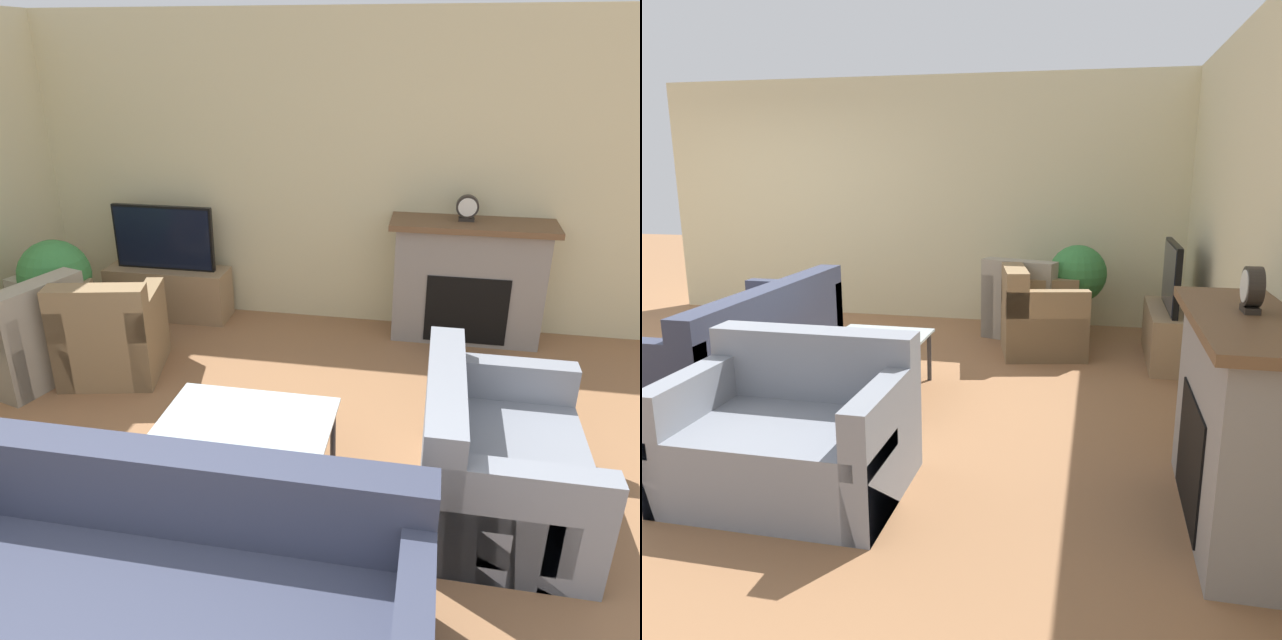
# 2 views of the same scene
# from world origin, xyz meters

# --- Properties ---
(ground_plane) EXTENTS (20.00, 20.00, 0.00)m
(ground_plane) POSITION_xyz_m (0.00, 0.00, 0.00)
(ground_plane) COLOR #936642
(wall_back) EXTENTS (7.80, 0.06, 2.70)m
(wall_back) POSITION_xyz_m (0.00, 4.56, 1.35)
(wall_back) COLOR beige
(wall_back) RESTS_ON ground_plane
(wall_left) EXTENTS (0.06, 7.53, 2.70)m
(wall_left) POSITION_xyz_m (-2.43, 2.27, 1.35)
(wall_left) COLOR beige
(wall_left) RESTS_ON ground_plane
(fireplace) EXTENTS (1.37, 0.48, 1.06)m
(fireplace) POSITION_xyz_m (1.54, 4.32, 0.56)
(fireplace) COLOR gray
(fireplace) RESTS_ON ground_plane
(tv_stand) EXTENTS (1.16, 0.36, 0.48)m
(tv_stand) POSITION_xyz_m (-1.23, 4.27, 0.24)
(tv_stand) COLOR #997A56
(tv_stand) RESTS_ON ground_plane
(tv) EXTENTS (0.95, 0.06, 0.60)m
(tv) POSITION_xyz_m (-1.23, 4.27, 0.78)
(tv) COLOR black
(tv) RESTS_ON tv_stand
(couch_sectional) EXTENTS (2.28, 0.94, 0.82)m
(couch_sectional) POSITION_xyz_m (0.19, 0.82, 0.29)
(couch_sectional) COLOR #33384C
(couch_sectional) RESTS_ON ground_plane
(couch_loveseat) EXTENTS (0.89, 1.21, 0.82)m
(couch_loveseat) POSITION_xyz_m (1.65, 2.05, 0.29)
(couch_loveseat) COLOR gray
(couch_loveseat) RESTS_ON ground_plane
(armchair_by_window) EXTENTS (0.97, 0.95, 0.82)m
(armchair_by_window) POSITION_xyz_m (-1.87, 2.94, 0.30)
(armchair_by_window) COLOR #9E937F
(armchair_by_window) RESTS_ON ground_plane
(armchair_accent) EXTENTS (0.86, 0.88, 0.82)m
(armchair_accent) POSITION_xyz_m (-1.20, 3.11, 0.31)
(armchair_accent) COLOR #8C704C
(armchair_accent) RESTS_ON ground_plane
(coffee_table) EXTENTS (1.00, 0.74, 0.43)m
(coffee_table) POSITION_xyz_m (0.24, 1.98, 0.40)
(coffee_table) COLOR #333338
(coffee_table) RESTS_ON ground_plane
(potted_plant) EXTENTS (0.58, 0.58, 0.96)m
(potted_plant) POSITION_xyz_m (-1.82, 3.43, 0.63)
(potted_plant) COLOR beige
(potted_plant) RESTS_ON ground_plane
(mantel_clock) EXTENTS (0.19, 0.07, 0.22)m
(mantel_clock) POSITION_xyz_m (1.48, 4.32, 1.17)
(mantel_clock) COLOR #28231E
(mantel_clock) RESTS_ON fireplace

